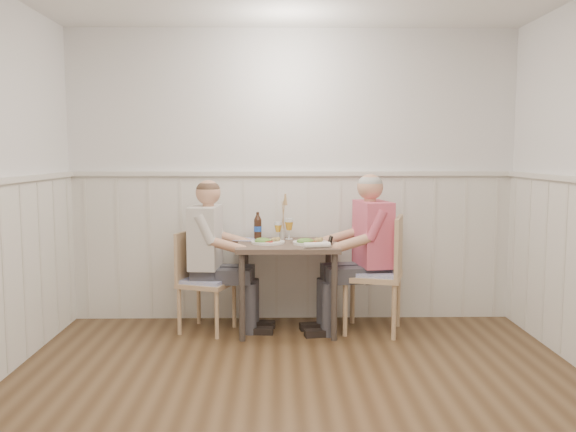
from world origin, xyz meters
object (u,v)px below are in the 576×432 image
object	(u,v)px
beer_bottle	(258,227)
grass_vase	(282,218)
chair_right	(380,270)
chair_left	(201,277)
dining_table	(288,256)
diner_cream	(211,267)
man_in_pink	(368,265)

from	to	relation	value
beer_bottle	grass_vase	world-z (taller)	grass_vase
chair_right	chair_left	world-z (taller)	chair_right
dining_table	chair_right	size ratio (longest dim) A/B	0.85
beer_bottle	grass_vase	xyz separation A→B (m)	(0.21, 0.02, 0.08)
dining_table	beer_bottle	bearing A→B (deg)	138.05
diner_cream	grass_vase	bearing A→B (deg)	21.55
man_in_pink	beer_bottle	distance (m)	1.01
chair_left	chair_right	bearing A→B (deg)	-2.51
dining_table	chair_left	size ratio (longest dim) A/B	0.99
chair_left	beer_bottle	size ratio (longest dim) A/B	3.54
man_in_pink	grass_vase	bearing A→B (deg)	158.72
man_in_pink	diner_cream	distance (m)	1.33
man_in_pink	grass_vase	size ratio (longest dim) A/B	3.23
dining_table	man_in_pink	bearing A→B (deg)	-2.44
chair_left	beer_bottle	bearing A→B (deg)	26.12
diner_cream	chair_right	bearing A→B (deg)	-3.13
dining_table	man_in_pink	xyz separation A→B (m)	(0.67, -0.03, -0.07)
chair_right	chair_left	xyz separation A→B (m)	(-1.50, 0.07, -0.07)
chair_right	grass_vase	bearing A→B (deg)	158.85
diner_cream	grass_vase	distance (m)	0.76
dining_table	man_in_pink	world-z (taller)	man_in_pink
grass_vase	diner_cream	bearing A→B (deg)	-158.45
dining_table	diner_cream	distance (m)	0.66
dining_table	man_in_pink	distance (m)	0.68
chair_left	grass_vase	size ratio (longest dim) A/B	2.02
chair_left	grass_vase	bearing A→B (deg)	20.17
man_in_pink	dining_table	bearing A→B (deg)	177.56
chair_right	beer_bottle	xyz separation A→B (m)	(-1.03, 0.30, 0.32)
man_in_pink	grass_vase	distance (m)	0.86
diner_cream	grass_vase	size ratio (longest dim) A/B	3.10
dining_table	diner_cream	xyz separation A→B (m)	(-0.65, 0.01, -0.10)
dining_table	beer_bottle	size ratio (longest dim) A/B	3.50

